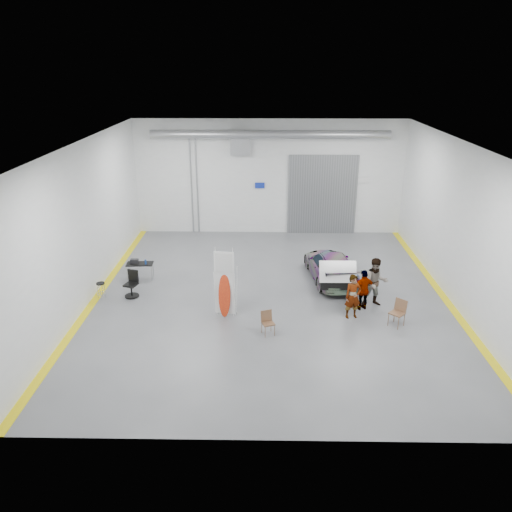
{
  "coord_description": "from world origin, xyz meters",
  "views": [
    {
      "loc": [
        -0.26,
        -17.75,
        8.71
      ],
      "look_at": [
        -0.58,
        0.59,
        1.5
      ],
      "focal_mm": 35.0,
      "sensor_mm": 36.0,
      "label": 1
    }
  ],
  "objects_px": {
    "surfboard_display": "(225,289)",
    "work_table": "(138,263)",
    "folding_chair_near": "(268,327)",
    "folding_chair_far": "(396,318)",
    "person_a": "(353,297)",
    "person_c": "(364,290)",
    "shop_stool": "(101,291)",
    "sedan_car": "(331,266)",
    "office_chair": "(131,285)",
    "person_b": "(376,282)"
  },
  "relations": [
    {
      "from": "work_table",
      "to": "sedan_car",
      "type": "bearing_deg",
      "value": 0.4
    },
    {
      "from": "office_chair",
      "to": "surfboard_display",
      "type": "bearing_deg",
      "value": -4.71
    },
    {
      "from": "folding_chair_far",
      "to": "shop_stool",
      "type": "xyz_separation_m",
      "value": [
        -11.01,
        1.97,
        0.03
      ]
    },
    {
      "from": "surfboard_display",
      "to": "work_table",
      "type": "bearing_deg",
      "value": 149.35
    },
    {
      "from": "person_b",
      "to": "person_c",
      "type": "bearing_deg",
      "value": -151.08
    },
    {
      "from": "sedan_car",
      "to": "person_b",
      "type": "xyz_separation_m",
      "value": [
        1.35,
        -2.4,
        0.34
      ]
    },
    {
      "from": "person_b",
      "to": "surfboard_display",
      "type": "bearing_deg",
      "value": -173.97
    },
    {
      "from": "person_b",
      "to": "shop_stool",
      "type": "distance_m",
      "value": 10.58
    },
    {
      "from": "shop_stool",
      "to": "office_chair",
      "type": "xyz_separation_m",
      "value": [
        1.14,
        0.23,
        0.13
      ]
    },
    {
      "from": "sedan_car",
      "to": "shop_stool",
      "type": "xyz_separation_m",
      "value": [
        -9.2,
        -1.99,
        -0.28
      ]
    },
    {
      "from": "folding_chair_far",
      "to": "office_chair",
      "type": "height_order",
      "value": "office_chair"
    },
    {
      "from": "folding_chair_near",
      "to": "shop_stool",
      "type": "xyz_separation_m",
      "value": [
        -6.51,
        2.64,
        0.07
      ]
    },
    {
      "from": "surfboard_display",
      "to": "work_table",
      "type": "height_order",
      "value": "surfboard_display"
    },
    {
      "from": "folding_chair_far",
      "to": "shop_stool",
      "type": "relative_size",
      "value": 1.45
    },
    {
      "from": "person_a",
      "to": "office_chair",
      "type": "relative_size",
      "value": 1.57
    },
    {
      "from": "folding_chair_near",
      "to": "work_table",
      "type": "distance_m",
      "value": 7.15
    },
    {
      "from": "person_b",
      "to": "person_c",
      "type": "height_order",
      "value": "person_b"
    },
    {
      "from": "surfboard_display",
      "to": "shop_stool",
      "type": "xyz_separation_m",
      "value": [
        -4.98,
        1.36,
        -0.75
      ]
    },
    {
      "from": "sedan_car",
      "to": "person_c",
      "type": "bearing_deg",
      "value": 100.78
    },
    {
      "from": "person_a",
      "to": "person_c",
      "type": "distance_m",
      "value": 0.83
    },
    {
      "from": "sedan_car",
      "to": "person_c",
      "type": "distance_m",
      "value": 2.85
    },
    {
      "from": "person_c",
      "to": "folding_chair_near",
      "type": "xyz_separation_m",
      "value": [
        -3.55,
        -1.92,
        -0.53
      ]
    },
    {
      "from": "sedan_car",
      "to": "work_table",
      "type": "xyz_separation_m",
      "value": [
        -8.17,
        -0.06,
        0.09
      ]
    },
    {
      "from": "person_b",
      "to": "work_table",
      "type": "relative_size",
      "value": 1.67
    },
    {
      "from": "person_a",
      "to": "shop_stool",
      "type": "relative_size",
      "value": 2.5
    },
    {
      "from": "folding_chair_far",
      "to": "sedan_car",
      "type": "bearing_deg",
      "value": 159.26
    },
    {
      "from": "folding_chair_near",
      "to": "person_b",
      "type": "bearing_deg",
      "value": 8.64
    },
    {
      "from": "person_a",
      "to": "folding_chair_near",
      "type": "distance_m",
      "value": 3.34
    },
    {
      "from": "person_a",
      "to": "person_c",
      "type": "xyz_separation_m",
      "value": [
        0.51,
        0.66,
        -0.04
      ]
    },
    {
      "from": "person_b",
      "to": "office_chair",
      "type": "relative_size",
      "value": 1.81
    },
    {
      "from": "sedan_car",
      "to": "shop_stool",
      "type": "bearing_deg",
      "value": 5.47
    },
    {
      "from": "shop_stool",
      "to": "work_table",
      "type": "xyz_separation_m",
      "value": [
        1.03,
        1.94,
        0.37
      ]
    },
    {
      "from": "folding_chair_near",
      "to": "shop_stool",
      "type": "distance_m",
      "value": 7.02
    },
    {
      "from": "sedan_car",
      "to": "shop_stool",
      "type": "height_order",
      "value": "sedan_car"
    },
    {
      "from": "work_table",
      "to": "office_chair",
      "type": "distance_m",
      "value": 1.72
    },
    {
      "from": "person_b",
      "to": "folding_chair_near",
      "type": "relative_size",
      "value": 2.3
    },
    {
      "from": "surfboard_display",
      "to": "work_table",
      "type": "distance_m",
      "value": 5.16
    },
    {
      "from": "folding_chair_near",
      "to": "folding_chair_far",
      "type": "distance_m",
      "value": 4.55
    },
    {
      "from": "sedan_car",
      "to": "person_a",
      "type": "relative_size",
      "value": 2.52
    },
    {
      "from": "folding_chair_near",
      "to": "folding_chair_far",
      "type": "bearing_deg",
      "value": -11.86
    },
    {
      "from": "folding_chair_near",
      "to": "folding_chair_far",
      "type": "xyz_separation_m",
      "value": [
        4.5,
        0.67,
        0.04
      ]
    },
    {
      "from": "person_a",
      "to": "surfboard_display",
      "type": "bearing_deg",
      "value": 166.32
    },
    {
      "from": "sedan_car",
      "to": "work_table",
      "type": "distance_m",
      "value": 8.17
    },
    {
      "from": "sedan_car",
      "to": "office_chair",
      "type": "distance_m",
      "value": 8.25
    },
    {
      "from": "person_a",
      "to": "shop_stool",
      "type": "xyz_separation_m",
      "value": [
        -9.55,
        1.38,
        -0.5
      ]
    },
    {
      "from": "work_table",
      "to": "person_c",
      "type": "bearing_deg",
      "value": -16.4
    },
    {
      "from": "person_a",
      "to": "work_table",
      "type": "relative_size",
      "value": 1.46
    },
    {
      "from": "surfboard_display",
      "to": "folding_chair_far",
      "type": "bearing_deg",
      "value": 3.35
    },
    {
      "from": "person_b",
      "to": "person_c",
      "type": "distance_m",
      "value": 0.61
    },
    {
      "from": "person_c",
      "to": "surfboard_display",
      "type": "height_order",
      "value": "surfboard_display"
    }
  ]
}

